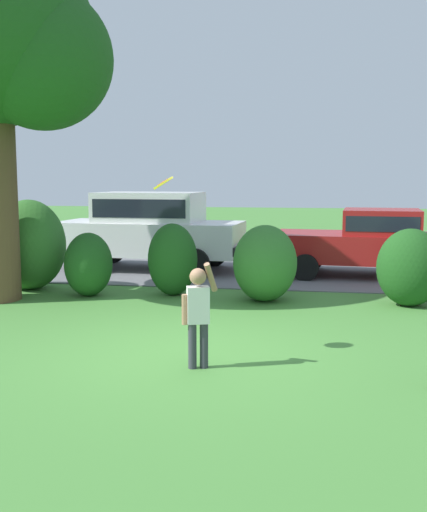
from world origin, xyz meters
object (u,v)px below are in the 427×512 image
object	(u,v)px
parked_suv	(150,227)
child_thrower	(198,309)
frisbee	(163,183)
parked_sedan	(371,240)

from	to	relation	value
parked_suv	child_thrower	xyz separation A→B (m)	(2.72, -7.53, -0.36)
child_thrower	frisbee	size ratio (longest dim) A/B	4.58
child_thrower	frisbee	world-z (taller)	frisbee
parked_suv	frisbee	xyz separation A→B (m)	(2.20, -7.11, 1.12)
parked_sedan	child_thrower	size ratio (longest dim) A/B	3.51
parked_sedan	child_thrower	xyz separation A→B (m)	(-2.56, -7.38, -0.13)
parked_suv	parked_sedan	bearing A→B (deg)	-1.68
parked_sedan	parked_suv	xyz separation A→B (m)	(-5.29, 0.15, 0.23)
parked_sedan	frisbee	bearing A→B (deg)	-113.91
parked_suv	child_thrower	bearing A→B (deg)	-70.12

